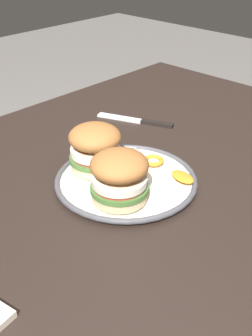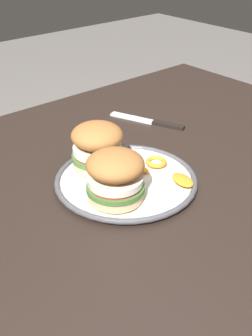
# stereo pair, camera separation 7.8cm
# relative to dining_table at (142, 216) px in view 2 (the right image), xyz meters

# --- Properties ---
(dining_table) EXTENTS (1.40, 1.06, 0.73)m
(dining_table) POSITION_rel_dining_table_xyz_m (0.00, 0.00, 0.00)
(dining_table) COLOR black
(dining_table) RESTS_ON ground
(dinner_plate) EXTENTS (0.30, 0.30, 0.02)m
(dinner_plate) POSITION_rel_dining_table_xyz_m (0.03, -0.02, 0.09)
(dinner_plate) COLOR silver
(dinner_plate) RESTS_ON dining_table
(sandwich_half_left) EXTENTS (0.15, 0.15, 0.10)m
(sandwich_half_left) POSITION_rel_dining_table_xyz_m (0.09, 0.02, 0.15)
(sandwich_half_left) COLOR beige
(sandwich_half_left) RESTS_ON dinner_plate
(sandwich_half_right) EXTENTS (0.12, 0.12, 0.10)m
(sandwich_half_right) POSITION_rel_dining_table_xyz_m (0.04, -0.10, 0.15)
(sandwich_half_right) COLOR beige
(sandwich_half_right) RESTS_ON dinner_plate
(orange_peel_curled) EXTENTS (0.05, 0.05, 0.01)m
(orange_peel_curled) POSITION_rel_dining_table_xyz_m (-0.06, -0.02, 0.11)
(orange_peel_curled) COLOR orange
(orange_peel_curled) RESTS_ON dinner_plate
(orange_peel_strip_long) EXTENTS (0.05, 0.07, 0.01)m
(orange_peel_strip_long) POSITION_rel_dining_table_xyz_m (-0.05, 0.07, 0.10)
(orange_peel_strip_long) COLOR orange
(orange_peel_strip_long) RESTS_ON dinner_plate
(orange_peel_strip_short) EXTENTS (0.04, 0.06, 0.01)m
(orange_peel_strip_short) POSITION_rel_dining_table_xyz_m (-0.01, -0.03, 0.10)
(orange_peel_strip_short) COLOR orange
(orange_peel_strip_short) RESTS_ON dinner_plate
(table_knife) EXTENTS (0.10, 0.21, 0.01)m
(table_knife) POSITION_rel_dining_table_xyz_m (-0.23, -0.21, 0.09)
(table_knife) COLOR silver
(table_knife) RESTS_ON dining_table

